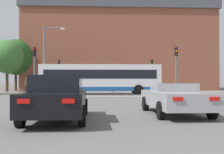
{
  "coord_description": "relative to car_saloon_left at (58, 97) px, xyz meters",
  "views": [
    {
      "loc": [
        -0.79,
        -2.53,
        1.32
      ],
      "look_at": [
        0.75,
        28.6,
        1.83
      ],
      "focal_mm": 45.0,
      "sensor_mm": 36.0,
      "label": 1
    }
  ],
  "objects": [
    {
      "name": "far_pavement",
      "position": [
        2.17,
        27.11,
        -0.77
      ],
      "size": [
        70.47,
        2.5,
        0.01
      ],
      "primitive_type": "cube",
      "color": "gray",
      "rests_on": "ground_plane"
    },
    {
      "name": "car_roadster_right",
      "position": [
        4.46,
        1.52,
        -0.12
      ],
      "size": [
        2.08,
        4.93,
        1.24
      ],
      "rotation": [
        0.0,
        0.0,
        0.01
      ],
      "color": "#9E9EA3",
      "rests_on": "ground_plane"
    },
    {
      "name": "traffic_light_far_left",
      "position": [
        -3.69,
        26.83,
        2.0
      ],
      "size": [
        0.26,
        0.31,
        4.13
      ],
      "color": "slate",
      "rests_on": "ground_plane"
    },
    {
      "name": "tree_kerbside",
      "position": [
        -10.47,
        31.29,
        4.06
      ],
      "size": [
        4.91,
        4.91,
        7.42
      ],
      "color": "#4C3823",
      "rests_on": "ground_plane"
    },
    {
      "name": "traffic_light_far_right",
      "position": [
        8.34,
        26.26,
        2.05
      ],
      "size": [
        0.26,
        0.31,
        4.2
      ],
      "color": "slate",
      "rests_on": "ground_plane"
    },
    {
      "name": "traffic_light_near_left",
      "position": [
        -4.18,
        15.08,
        2.14
      ],
      "size": [
        0.26,
        0.31,
        4.35
      ],
      "color": "slate",
      "rests_on": "ground_plane"
    },
    {
      "name": "pedestrian_waiting",
      "position": [
        -7.82,
        26.7,
        0.3
      ],
      "size": [
        0.46,
        0.38,
        1.82
      ],
      "rotation": [
        0.0,
        0.0,
        5.8
      ],
      "color": "brown",
      "rests_on": "ground_plane"
    },
    {
      "name": "stop_line_strip",
      "position": [
        2.17,
        14.99,
        -0.77
      ],
      "size": [
        9.42,
        0.3,
        0.01
      ],
      "primitive_type": "cube",
      "color": "silver",
      "rests_on": "ground_plane"
    },
    {
      "name": "street_lamp_junction",
      "position": [
        -3.89,
        19.95,
        3.6
      ],
      "size": [
        2.28,
        0.36,
        7.12
      ],
      "color": "slate",
      "rests_on": "ground_plane"
    },
    {
      "name": "brick_civic_building",
      "position": [
        4.57,
        38.32,
        6.43
      ],
      "size": [
        29.91,
        15.3,
        20.95
      ],
      "color": "brown",
      "rests_on": "ground_plane"
    },
    {
      "name": "car_saloon_left",
      "position": [
        0.0,
        0.0,
        0.0
      ],
      "size": [
        2.05,
        4.84,
        1.53
      ],
      "rotation": [
        0.0,
        0.0,
        0.02
      ],
      "color": "black",
      "rests_on": "ground_plane"
    },
    {
      "name": "traffic_light_near_right",
      "position": [
        8.36,
        15.1,
        2.19
      ],
      "size": [
        0.26,
        0.31,
        4.44
      ],
      "color": "slate",
      "rests_on": "ground_plane"
    },
    {
      "name": "bus_crossing_lead",
      "position": [
        1.62,
        19.79,
        0.87
      ],
      "size": [
        12.43,
        2.72,
        3.07
      ],
      "rotation": [
        0.0,
        0.0,
        1.57
      ],
      "color": "silver",
      "rests_on": "ground_plane"
    },
    {
      "name": "tree_by_building",
      "position": [
        -10.27,
        26.83,
        3.74
      ],
      "size": [
        4.16,
        4.16,
        6.72
      ],
      "color": "#4C3823",
      "rests_on": "ground_plane"
    },
    {
      "name": "pedestrian_walking_east",
      "position": [
        3.25,
        26.35,
        0.23
      ],
      "size": [
        0.44,
        0.31,
        1.72
      ],
      "rotation": [
        0.0,
        0.0,
        3.39
      ],
      "color": "black",
      "rests_on": "ground_plane"
    }
  ]
}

